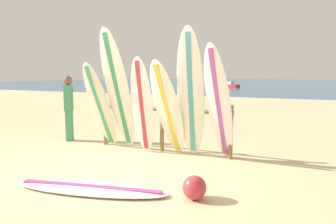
# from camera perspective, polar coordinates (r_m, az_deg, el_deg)

# --- Properties ---
(ground_plane) EXTENTS (120.00, 120.00, 0.00)m
(ground_plane) POSITION_cam_1_polar(r_m,az_deg,el_deg) (5.51, -9.88, -10.40)
(ground_plane) COLOR #D3BC8C
(ocean_water) EXTENTS (120.00, 80.00, 0.01)m
(ocean_water) POSITION_cam_1_polar(r_m,az_deg,el_deg) (62.37, 22.75, 4.86)
(ocean_water) COLOR #1E5984
(ocean_water) RESTS_ON ground
(surfboard_rack) EXTENTS (3.05, 0.09, 1.04)m
(surfboard_rack) POSITION_cam_1_polar(r_m,az_deg,el_deg) (6.62, -1.12, -1.32)
(surfboard_rack) COLOR olive
(surfboard_rack) RESTS_ON ground
(surfboard_leaning_far_left) EXTENTS (0.67, 0.89, 1.89)m
(surfboard_leaning_far_left) POSITION_cam_1_polar(r_m,az_deg,el_deg) (6.98, -12.20, 1.10)
(surfboard_leaning_far_left) COLOR beige
(surfboard_leaning_far_left) RESTS_ON ground
(surfboard_leaning_left) EXTENTS (0.59, 1.05, 2.54)m
(surfboard_leaning_left) POSITION_cam_1_polar(r_m,az_deg,el_deg) (6.60, -9.03, 3.69)
(surfboard_leaning_left) COLOR white
(surfboard_leaning_left) RESTS_ON ground
(surfboard_leaning_center_left) EXTENTS (0.50, 0.52, 1.98)m
(surfboard_leaning_center_left) POSITION_cam_1_polar(r_m,az_deg,el_deg) (6.38, -4.69, 1.12)
(surfboard_leaning_center_left) COLOR white
(surfboard_leaning_center_left) RESTS_ON ground
(surfboard_leaning_center) EXTENTS (0.68, 0.99, 1.91)m
(surfboard_leaning_center) POSITION_cam_1_polar(r_m,az_deg,el_deg) (6.10, -0.03, 0.54)
(surfboard_leaning_center) COLOR white
(surfboard_leaning_center) RESTS_ON ground
(surfboard_leaning_center_right) EXTENTS (0.67, 0.91, 2.48)m
(surfboard_leaning_center_right) POSITION_cam_1_polar(r_m,az_deg,el_deg) (5.92, 4.18, 3.09)
(surfboard_leaning_center_right) COLOR white
(surfboard_leaning_center_right) RESTS_ON ground
(surfboard_leaning_right) EXTENTS (0.57, 0.96, 2.17)m
(surfboard_leaning_right) POSITION_cam_1_polar(r_m,az_deg,el_deg) (5.79, 9.22, 1.43)
(surfboard_leaning_right) COLOR white
(surfboard_leaning_right) RESTS_ON ground
(surfboard_lying_on_sand) EXTENTS (2.33, 1.05, 0.08)m
(surfboard_lying_on_sand) POSITION_cam_1_polar(r_m,az_deg,el_deg) (4.67, -13.94, -13.29)
(surfboard_lying_on_sand) COLOR white
(surfboard_lying_on_sand) RESTS_ON ground
(beachgoer_standing) EXTENTS (0.26, 0.30, 1.59)m
(beachgoer_standing) POSITION_cam_1_polar(r_m,az_deg,el_deg) (8.02, -17.58, 1.16)
(beachgoer_standing) COLOR #3F9966
(beachgoer_standing) RESTS_ON ground
(small_boat_offshore) EXTENTS (2.82, 1.85, 0.71)m
(small_boat_offshore) POSITION_cam_1_polar(r_m,az_deg,el_deg) (39.94, 11.01, 4.79)
(small_boat_offshore) COLOR #B22D28
(small_boat_offshore) RESTS_ON ocean_water
(beach_ball) EXTENTS (0.32, 0.32, 0.32)m
(beach_ball) POSITION_cam_1_polar(r_m,az_deg,el_deg) (4.22, 4.82, -13.52)
(beach_ball) COLOR #B73338
(beach_ball) RESTS_ON ground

